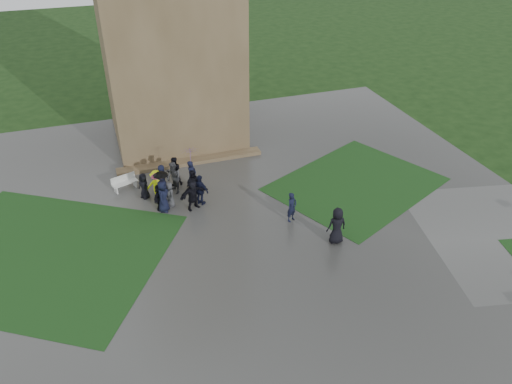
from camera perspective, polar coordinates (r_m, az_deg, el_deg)
name	(u,v)px	position (r m, az deg, el deg)	size (l,w,h in m)	color
ground	(241,270)	(22.76, -1.67, -8.95)	(120.00, 120.00, 0.00)	black
plaza	(229,244)	(24.24, -3.09, -5.98)	(34.00, 34.00, 0.02)	#353532
lawn_inset_left	(43,255)	(25.57, -23.16, -6.64)	(11.00, 9.00, 0.01)	black
lawn_inset_right	(356,184)	(29.36, 11.37, 0.89)	(9.00, 7.00, 0.01)	black
tower_plinth	(191,161)	(31.23, -7.49, 3.51)	(9.00, 0.80, 0.22)	brown
bench	(124,182)	(29.08, -14.80, 1.06)	(1.52, 0.90, 0.84)	silver
visitor_cluster	(175,184)	(27.19, -9.19, 0.91)	(3.74, 3.58, 2.62)	black
pedestrian_mid	(292,207)	(25.40, 4.12, -1.72)	(0.59, 0.39, 1.63)	black
pedestrian_near	(337,226)	(24.08, 9.22, -3.82)	(0.93, 0.64, 1.91)	black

